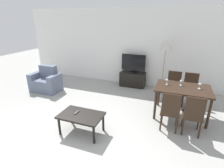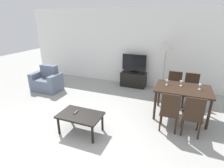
% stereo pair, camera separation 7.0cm
% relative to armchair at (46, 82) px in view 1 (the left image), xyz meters
% --- Properties ---
extents(ground_plane, '(18.00, 18.00, 0.00)m').
position_rel_armchair_xyz_m(ground_plane, '(2.20, -2.15, -0.31)').
color(ground_plane, '#9E9E99').
extents(wall_back, '(7.90, 0.06, 2.70)m').
position_rel_armchair_xyz_m(wall_back, '(2.20, 1.74, 1.04)').
color(wall_back, white).
rests_on(wall_back, ground_plane).
extents(armchair, '(0.96, 0.60, 0.85)m').
position_rel_armchair_xyz_m(armchair, '(0.00, 0.00, 0.00)').
color(armchair, slate).
rests_on(armchair, ground_plane).
extents(tv_stand, '(0.89, 0.42, 0.52)m').
position_rel_armchair_xyz_m(tv_stand, '(2.63, 1.46, -0.05)').
color(tv_stand, black).
rests_on(tv_stand, ground_plane).
extents(tv, '(0.84, 0.29, 0.64)m').
position_rel_armchair_xyz_m(tv, '(2.63, 1.46, 0.53)').
color(tv, black).
rests_on(tv, tv_stand).
extents(coffee_table, '(0.92, 0.58, 0.44)m').
position_rel_armchair_xyz_m(coffee_table, '(2.30, -1.63, 0.07)').
color(coffee_table, black).
rests_on(coffee_table, ground_plane).
extents(dining_table, '(1.28, 0.89, 0.77)m').
position_rel_armchair_xyz_m(dining_table, '(4.27, -0.13, 0.36)').
color(dining_table, black).
rests_on(dining_table, ground_plane).
extents(dining_chair_near, '(0.40, 0.40, 0.91)m').
position_rel_armchair_xyz_m(dining_chair_near, '(4.05, -0.88, 0.19)').
color(dining_chair_near, black).
rests_on(dining_chair_near, ground_plane).
extents(dining_chair_far, '(0.40, 0.40, 0.91)m').
position_rel_armchair_xyz_m(dining_chair_far, '(4.49, 0.63, 0.19)').
color(dining_chair_far, black).
rests_on(dining_chair_far, ground_plane).
extents(dining_chair_near_right, '(0.40, 0.40, 0.91)m').
position_rel_armchair_xyz_m(dining_chair_near_right, '(4.49, -0.88, 0.19)').
color(dining_chair_near_right, black).
rests_on(dining_chair_near_right, ground_plane).
extents(dining_chair_far_left, '(0.40, 0.40, 0.91)m').
position_rel_armchair_xyz_m(dining_chair_far_left, '(4.05, 0.63, 0.19)').
color(dining_chair_far_left, black).
rests_on(dining_chair_far_left, ground_plane).
extents(floor_lamp, '(0.39, 0.39, 1.72)m').
position_rel_armchair_xyz_m(floor_lamp, '(3.67, 1.33, 1.20)').
color(floor_lamp, gray).
rests_on(floor_lamp, ground_plane).
extents(remote_primary, '(0.04, 0.15, 0.02)m').
position_rel_armchair_xyz_m(remote_primary, '(2.18, -1.60, 0.14)').
color(remote_primary, '#38383D').
rests_on(remote_primary, coffee_table).
extents(wine_glass_left, '(0.07, 0.07, 0.15)m').
position_rel_armchair_xyz_m(wine_glass_left, '(4.21, -0.00, 0.56)').
color(wine_glass_left, silver).
rests_on(wine_glass_left, dining_table).
extents(wine_glass_center, '(0.07, 0.07, 0.15)m').
position_rel_armchair_xyz_m(wine_glass_center, '(4.62, -0.08, 0.56)').
color(wine_glass_center, silver).
rests_on(wine_glass_center, dining_table).
extents(wine_glass_right, '(0.07, 0.07, 0.15)m').
position_rel_armchair_xyz_m(wine_glass_right, '(3.88, -0.06, 0.56)').
color(wine_glass_right, silver).
rests_on(wine_glass_right, dining_table).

